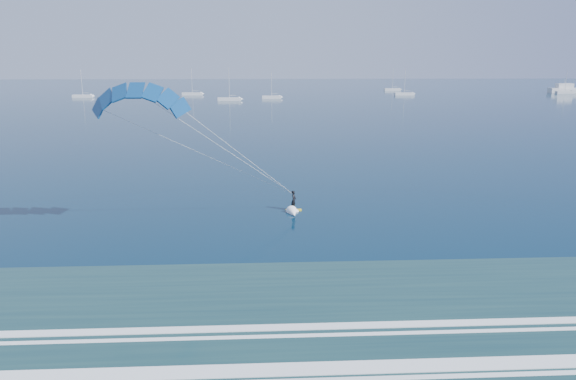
% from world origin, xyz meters
% --- Properties ---
extents(kitesurfer_rig, '(18.99, 9.85, 13.76)m').
position_xyz_m(kitesurfer_rig, '(-7.43, 28.71, 7.03)').
color(kitesurfer_rig, yellow).
rests_on(kitesurfer_rig, ground).
extents(motor_yacht, '(16.13, 4.30, 6.52)m').
position_xyz_m(motor_yacht, '(141.77, 227.02, 1.76)').
color(motor_yacht, silver).
rests_on(motor_yacht, ground).
extents(sailboat_1, '(8.23, 2.40, 11.36)m').
position_xyz_m(sailboat_1, '(-78.33, 204.56, 0.68)').
color(sailboat_1, silver).
rests_on(sailboat_1, ground).
extents(sailboat_2, '(9.02, 2.40, 12.12)m').
position_xyz_m(sailboat_2, '(-34.81, 218.10, 0.68)').
color(sailboat_2, silver).
rests_on(sailboat_2, ground).
extents(sailboat_3, '(7.60, 2.40, 10.70)m').
position_xyz_m(sailboat_3, '(0.14, 194.02, 0.68)').
color(sailboat_3, silver).
rests_on(sailboat_3, ground).
extents(sailboat_4, '(8.35, 2.40, 11.41)m').
position_xyz_m(sailboat_4, '(63.85, 251.35, 0.68)').
color(sailboat_4, silver).
rests_on(sailboat_4, ground).
extents(sailboat_5, '(8.59, 2.40, 11.75)m').
position_xyz_m(sailboat_5, '(59.71, 213.26, 0.68)').
color(sailboat_5, silver).
rests_on(sailboat_5, ground).
extents(sailboat_7, '(8.23, 2.40, 10.70)m').
position_xyz_m(sailboat_7, '(138.46, 221.92, 0.67)').
color(sailboat_7, silver).
rests_on(sailboat_7, ground).
extents(sailboat_8, '(8.87, 2.40, 12.42)m').
position_xyz_m(sailboat_8, '(-16.23, 183.60, 0.69)').
color(sailboat_8, silver).
rests_on(sailboat_8, ground).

